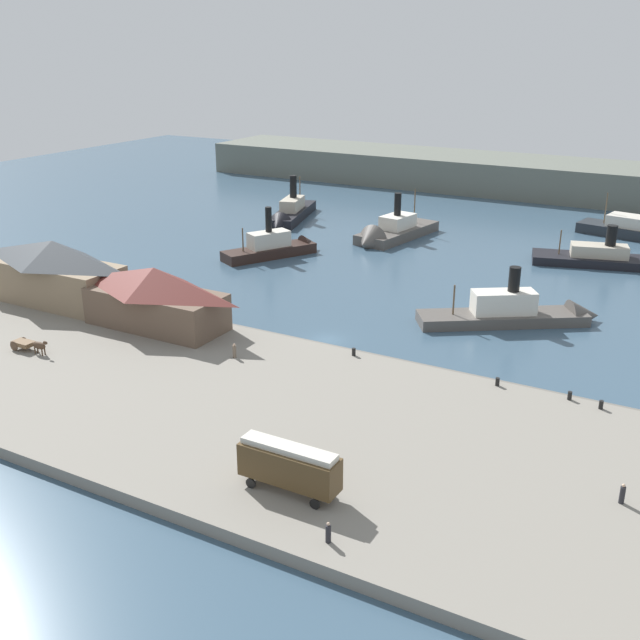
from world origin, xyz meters
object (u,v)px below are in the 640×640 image
(mooring_post_center_east, at_px, (570,396))
(ferry_moored_east, at_px, (523,313))
(ferry_shed_customs_shed, at_px, (56,271))
(horse_cart, at_px, (29,344))
(street_tram, at_px, (289,465))
(ferry_shed_west_terminal, at_px, (156,297))
(mooring_post_west, at_px, (354,352))
(ferry_near_quay, at_px, (277,247))
(mooring_post_center_west, at_px, (601,405))
(pedestrian_by_tram, at_px, (234,351))
(pedestrian_near_cart, at_px, (622,494))
(pedestrian_walking_east, at_px, (328,533))
(mooring_post_east, at_px, (497,382))
(ferry_approaching_west, at_px, (389,233))
(ferry_departing_north, at_px, (290,214))
(ferry_outer_harbor, at_px, (619,260))

(mooring_post_center_east, xyz_separation_m, ferry_moored_east, (-11.03, 23.10, -0.23))
(ferry_shed_customs_shed, distance_m, horse_cart, 18.30)
(street_tram, distance_m, ferry_moored_east, 51.77)
(ferry_shed_west_terminal, bearing_deg, ferry_shed_customs_shed, 178.33)
(mooring_post_center_east, bearing_deg, ferry_shed_west_terminal, -175.23)
(mooring_post_west, distance_m, ferry_near_quay, 49.03)
(mooring_post_center_west, bearing_deg, pedestrian_by_tram, -169.66)
(pedestrian_near_cart, distance_m, pedestrian_walking_east, 24.00)
(street_tram, distance_m, mooring_post_east, 29.46)
(pedestrian_walking_east, xyz_separation_m, mooring_post_center_east, (10.45, 32.63, -0.33))
(mooring_post_center_west, distance_m, ferry_approaching_west, 73.50)
(ferry_shed_west_terminal, bearing_deg, ferry_near_quay, 99.81)
(mooring_post_center_west, xyz_separation_m, mooring_post_center_east, (-3.18, 0.56, 0.00))
(street_tram, bearing_deg, horse_cart, 166.42)
(pedestrian_walking_east, bearing_deg, ferry_shed_west_terminal, 144.98)
(ferry_shed_customs_shed, relative_size, mooring_post_west, 22.17)
(ferry_shed_west_terminal, height_order, ferry_near_quay, ferry_shed_west_terminal)
(ferry_departing_north, bearing_deg, pedestrian_by_tram, -63.53)
(mooring_post_center_east, xyz_separation_m, ferry_outer_harbor, (-4.03, 57.99, -0.50))
(mooring_post_center_west, bearing_deg, ferry_outer_harbor, 97.02)
(ferry_departing_north, xyz_separation_m, ferry_moored_east, (58.81, -36.27, -0.12))
(pedestrian_by_tram, height_order, ferry_moored_east, ferry_moored_east)
(ferry_shed_customs_shed, relative_size, ferry_near_quay, 1.09)
(ferry_shed_west_terminal, height_order, ferry_approaching_west, ferry_shed_west_terminal)
(horse_cart, relative_size, mooring_post_east, 6.14)
(horse_cart, height_order, ferry_approaching_west, ferry_approaching_west)
(street_tram, relative_size, ferry_near_quay, 0.47)
(mooring_post_east, bearing_deg, pedestrian_by_tram, -165.58)
(pedestrian_by_tram, relative_size, ferry_approaching_west, 0.08)
(ferry_shed_west_terminal, bearing_deg, horse_cart, -118.95)
(pedestrian_near_cart, height_order, ferry_departing_north, ferry_departing_north)
(street_tram, xyz_separation_m, ferry_approaching_west, (-28.59, 83.29, -2.30))
(ferry_outer_harbor, bearing_deg, mooring_post_center_east, -86.03)
(ferry_approaching_west, bearing_deg, mooring_post_center_east, -50.68)
(pedestrian_by_tram, relative_size, ferry_departing_north, 0.07)
(pedestrian_near_cart, relative_size, ferry_moored_east, 0.08)
(horse_cart, height_order, ferry_outer_harbor, ferry_outer_harbor)
(pedestrian_by_tram, distance_m, mooring_post_east, 29.89)
(street_tram, xyz_separation_m, horse_cart, (-42.22, 10.20, -1.55))
(ferry_shed_customs_shed, height_order, mooring_post_west, ferry_shed_customs_shed)
(pedestrian_by_tram, relative_size, pedestrian_near_cart, 0.99)
(ferry_departing_north, bearing_deg, pedestrian_walking_east, -57.15)
(mooring_post_center_east, bearing_deg, ferry_shed_customs_shed, -176.93)
(mooring_post_center_east, bearing_deg, pedestrian_walking_east, -107.76)
(ferry_shed_customs_shed, distance_m, ferry_approaching_west, 63.65)
(mooring_post_east, xyz_separation_m, ferry_outer_harbor, (3.44, 58.34, -0.50))
(ferry_shed_west_terminal, height_order, mooring_post_center_east, ferry_shed_west_terminal)
(street_tram, bearing_deg, mooring_post_center_east, 59.94)
(pedestrian_walking_east, height_order, ferry_moored_east, ferry_moored_east)
(ferry_shed_west_terminal, relative_size, pedestrian_by_tram, 10.60)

